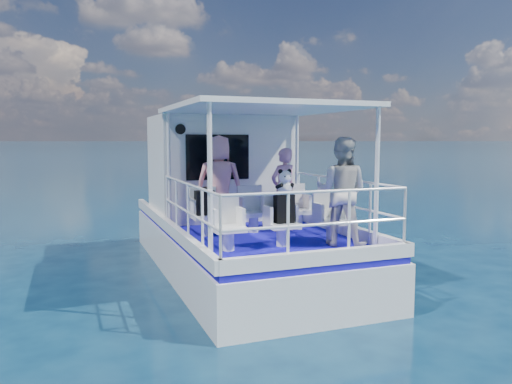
{
  "coord_description": "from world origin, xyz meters",
  "views": [
    {
      "loc": [
        -3.18,
        -8.29,
        2.59
      ],
      "look_at": [
        -0.18,
        -0.4,
        1.71
      ],
      "focal_mm": 35.0,
      "sensor_mm": 36.0,
      "label": 1
    }
  ],
  "objects_px": {
    "backpack_center": "(284,209)",
    "panda": "(285,182)",
    "passenger_port_fwd": "(219,183)",
    "passenger_stbd_aft": "(342,192)"
  },
  "relations": [
    {
      "from": "backpack_center",
      "to": "panda",
      "type": "relative_size",
      "value": 1.15
    },
    {
      "from": "passenger_port_fwd",
      "to": "passenger_stbd_aft",
      "type": "distance_m",
      "value": 2.41
    },
    {
      "from": "backpack_center",
      "to": "panda",
      "type": "height_order",
      "value": "panda"
    },
    {
      "from": "backpack_center",
      "to": "panda",
      "type": "distance_m",
      "value": 0.43
    },
    {
      "from": "passenger_stbd_aft",
      "to": "panda",
      "type": "xyz_separation_m",
      "value": [
        -0.9,
        0.22,
        0.16
      ]
    },
    {
      "from": "passenger_stbd_aft",
      "to": "panda",
      "type": "bearing_deg",
      "value": 28.56
    },
    {
      "from": "passenger_stbd_aft",
      "to": "backpack_center",
      "type": "distance_m",
      "value": 0.97
    },
    {
      "from": "passenger_port_fwd",
      "to": "panda",
      "type": "height_order",
      "value": "passenger_port_fwd"
    },
    {
      "from": "passenger_port_fwd",
      "to": "backpack_center",
      "type": "bearing_deg",
      "value": 132.63
    },
    {
      "from": "passenger_port_fwd",
      "to": "backpack_center",
      "type": "relative_size",
      "value": 3.91
    }
  ]
}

